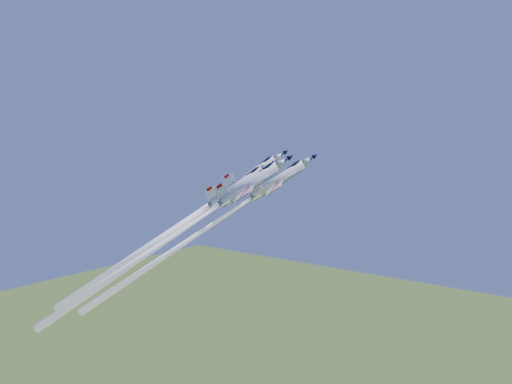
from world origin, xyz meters
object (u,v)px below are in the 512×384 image
Objects in this scene: jet_lead at (196,235)px; jet_slot at (186,222)px; jet_right at (160,245)px; jet_left at (169,232)px.

jet_lead reaches higher than jet_slot.
jet_lead is 8.71m from jet_right.
jet_slot is (-3.15, 0.24, 2.65)m from jet_lead.
jet_left is 1.01× the size of jet_right.
jet_slot is at bearing 152.80° from jet_right.
jet_slot is at bearing 39.72° from jet_left.
jet_lead is at bearing 43.61° from jet_left.
jet_lead is 0.93× the size of jet_left.
jet_right is 1.33× the size of jet_slot.
jet_lead is 0.94× the size of jet_right.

